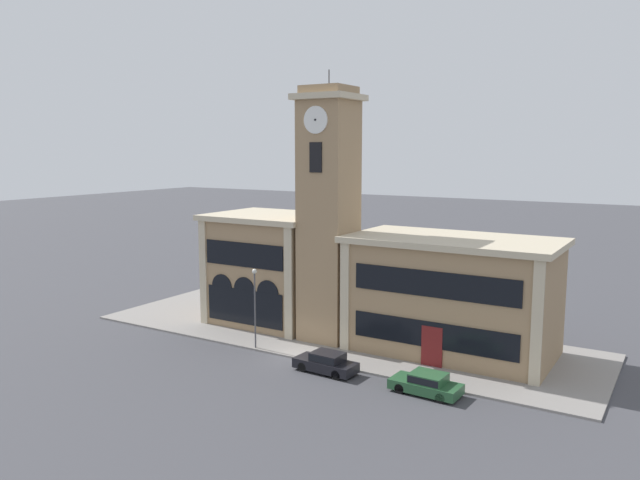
% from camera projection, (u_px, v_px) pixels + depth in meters
% --- Properties ---
extents(ground_plane, '(300.00, 300.00, 0.00)m').
position_uv_depth(ground_plane, '(291.00, 358.00, 44.79)').
color(ground_plane, '#424247').
extents(sidewalk_kerb, '(41.05, 12.99, 0.15)m').
position_uv_depth(sidewalk_kerb, '(336.00, 335.00, 50.27)').
color(sidewalk_kerb, gray).
rests_on(sidewalk_kerb, ground_plane).
extents(clock_tower, '(4.40, 4.40, 20.77)m').
position_uv_depth(clock_tower, '(329.00, 216.00, 47.81)').
color(clock_tower, '#9E7F5B').
rests_on(clock_tower, ground_plane).
extents(town_hall_left_wing, '(10.11, 8.28, 9.44)m').
position_uv_depth(town_hall_left_wing, '(271.00, 268.00, 53.69)').
color(town_hall_left_wing, '#9E7F5B').
rests_on(town_hall_left_wing, ground_plane).
extents(town_hall_right_wing, '(15.08, 8.28, 8.62)m').
position_uv_depth(town_hall_right_wing, '(452.00, 296.00, 45.42)').
color(town_hall_right_wing, '#9E7F5B').
rests_on(town_hall_right_wing, ground_plane).
extents(parked_car_near, '(4.42, 1.95, 1.41)m').
position_uv_depth(parked_car_near, '(326.00, 362.00, 41.87)').
color(parked_car_near, black).
rests_on(parked_car_near, ground_plane).
extents(parked_car_mid, '(4.42, 2.09, 1.35)m').
position_uv_depth(parked_car_mid, '(427.00, 383.00, 38.18)').
color(parked_car_mid, '#285633').
rests_on(parked_car_mid, ground_plane).
extents(street_lamp, '(0.36, 0.36, 6.01)m').
position_uv_depth(street_lamp, '(255.00, 297.00, 46.23)').
color(street_lamp, '#4C4C51').
rests_on(street_lamp, sidewalk_kerb).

